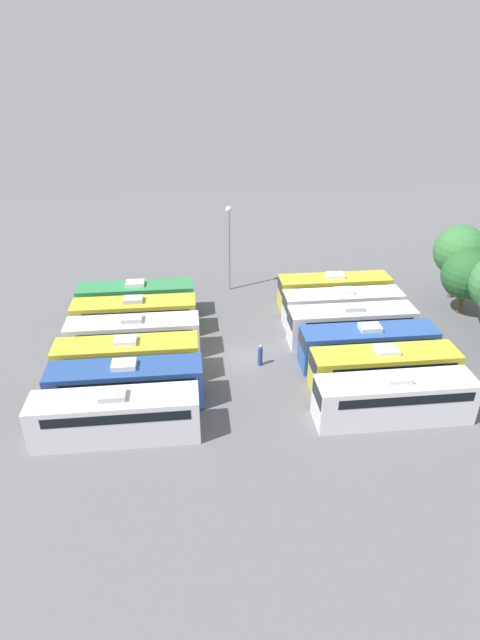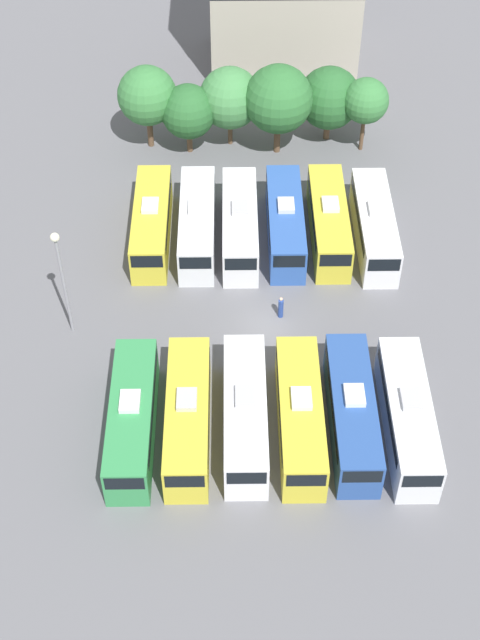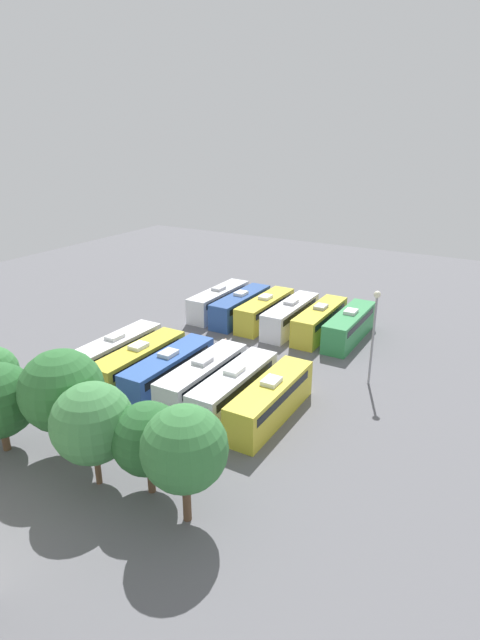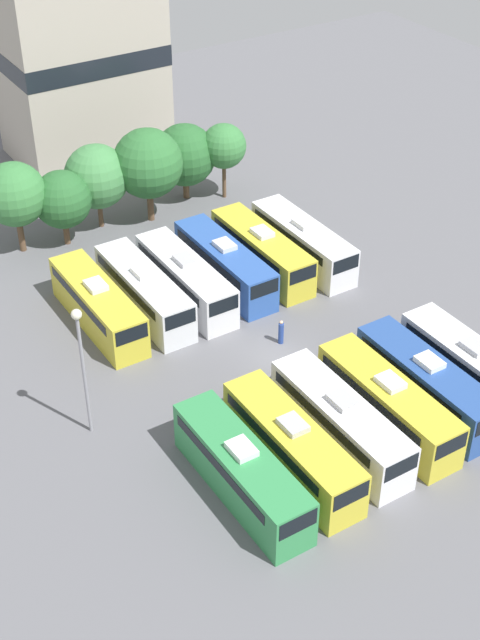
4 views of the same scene
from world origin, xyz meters
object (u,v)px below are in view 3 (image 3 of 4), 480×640
bus_8 (203,378)px  tree_2 (92,423)px  bus_2 (290,315)px  bus_0 (350,325)px  bus_4 (241,306)px  worker_person (226,347)px  tree_3 (62,391)px  bus_11 (116,352)px  bus_6 (271,399)px  bus_5 (219,301)px  bus_1 (320,320)px  bus_10 (140,362)px  light_pole (374,323)px  bus_9 (169,370)px  tree_1 (148,439)px  bus_3 (265,310)px  tree_0 (184,449)px  bus_7 (234,387)px

bus_8 → tree_2: tree_2 is taller
bus_8 → bus_2: bearing=-89.7°
bus_0 → bus_4: size_ratio=1.00×
worker_person → tree_2: (-3.39, 20.76, 3.58)m
bus_4 → tree_3: bearing=96.5°
bus_11 → bus_0: bearing=-133.2°
worker_person → tree_3: size_ratio=0.23×
bus_4 → bus_6: bearing=126.1°
bus_5 → bus_1: bearing=179.4°
bus_0 → bus_10: size_ratio=1.00×
bus_1 → light_pole: (-8.18, 8.74, 4.11)m
bus_10 → bus_11: (3.34, -0.53, 0.00)m
bus_0 → bus_9: (10.10, 18.24, 0.00)m
bus_2 → worker_person: bearing=74.9°
bus_10 → tree_1: 15.79m
bus_6 → bus_9: size_ratio=1.00×
bus_5 → bus_6: same height
bus_8 → bus_6: bearing=176.9°
bus_0 → tree_3: 31.38m
tree_2 → tree_3: (3.92, -1.19, 0.59)m
bus_4 → worker_person: bus_4 is taller
light_pole → bus_2: bearing=-36.3°
worker_person → tree_1: (-6.81, 19.68, 3.00)m
bus_6 → bus_9: bearing=-0.6°
light_pole → bus_3: bearing=-30.3°
bus_4 → tree_3: tree_3 is taller
bus_3 → bus_10: size_ratio=1.00×
bus_8 → tree_3: bearing=74.3°
bus_2 → bus_6: same height
tree_0 → tree_2: 6.77m
light_pole → tree_1: light_pole is taller
bus_0 → bus_1: same height
bus_3 → bus_5: size_ratio=1.00×
tree_1 → bus_5: bearing=-64.8°
worker_person → tree_1: size_ratio=0.29×
bus_11 → bus_4: bearing=-101.0°
light_pole → tree_3: size_ratio=1.10×
bus_4 → tree_1: tree_1 is taller
bus_6 → bus_11: same height
bus_0 → light_pole: (-4.83, 8.85, 4.11)m
bus_3 → bus_9: same height
bus_3 → bus_4: size_ratio=1.00×
bus_7 → tree_0: (-4.24, 12.37, 3.15)m
bus_4 → bus_5: 3.34m
bus_3 → bus_8: bearing=100.8°
bus_3 → bus_7: bearing=110.1°
bus_2 → tree_3: 29.65m
bus_7 → bus_11: bearing=-1.6°
light_pole → bus_1: bearing=-46.9°
bus_8 → tree_1: bearing=109.3°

